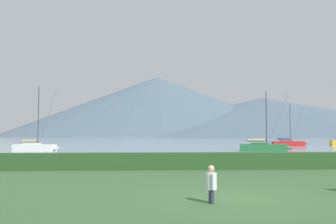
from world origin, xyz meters
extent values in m
plane|color=#385B33|center=(0.00, 0.00, 0.00)|extent=(1000.00, 1000.00, 0.00)
cube|color=#8499A8|center=(0.00, 137.00, 0.00)|extent=(320.00, 246.00, 0.00)
cube|color=#284C23|center=(0.00, 11.00, 0.54)|extent=(80.00, 1.20, 1.08)
cube|color=#236B38|center=(12.38, 36.07, 0.48)|extent=(6.31, 3.35, 0.94)
cone|color=#236B38|center=(15.72, 35.30, 0.48)|extent=(1.18, 1.01, 0.80)
cube|color=#206032|center=(12.05, 36.15, 0.82)|extent=(2.50, 1.90, 0.60)
cylinder|color=#333338|center=(12.88, 35.96, 4.26)|extent=(0.12, 0.12, 7.49)
cylinder|color=#333338|center=(11.56, 36.26, 1.46)|extent=(2.66, 0.71, 0.10)
cylinder|color=tan|center=(11.56, 36.26, 1.46)|extent=(2.32, 0.88, 0.38)
cylinder|color=#333338|center=(14.26, 35.64, 4.08)|extent=(2.79, 0.66, 7.12)
cube|color=red|center=(23.88, 57.20, 0.46)|extent=(5.99, 2.60, 0.91)
cone|color=red|center=(27.18, 56.84, 0.46)|extent=(1.07, 0.88, 0.78)
cube|color=#A52020|center=(23.55, 57.23, 0.79)|extent=(2.29, 1.62, 0.58)
cylinder|color=#333338|center=(24.37, 57.14, 4.29)|extent=(0.12, 0.12, 7.58)
cylinder|color=#333338|center=(23.07, 57.29, 1.41)|extent=(2.61, 0.38, 0.10)
cylinder|color=#2847A3|center=(23.07, 57.29, 1.41)|extent=(2.25, 0.60, 0.37)
cylinder|color=#333338|center=(25.73, 57.00, 4.10)|extent=(2.75, 0.32, 7.21)
cube|color=white|center=(-18.39, 38.90, 0.45)|extent=(5.91, 3.20, 0.88)
cone|color=white|center=(-15.28, 38.14, 0.45)|extent=(1.11, 0.96, 0.75)
cube|color=silver|center=(-18.71, 38.98, 0.77)|extent=(2.35, 1.80, 0.56)
cylinder|color=#333338|center=(-17.93, 38.79, 4.66)|extent=(0.11, 0.11, 8.35)
cylinder|color=#333338|center=(-19.15, 39.09, 1.37)|extent=(2.48, 0.69, 0.10)
cylinder|color=tan|center=(-19.15, 39.09, 1.37)|extent=(2.17, 0.85, 0.35)
cylinder|color=#333338|center=(-16.64, 38.47, 4.45)|extent=(2.60, 0.66, 7.94)
cylinder|color=#2D3347|center=(-0.94, -1.05, 0.23)|extent=(0.14, 0.14, 0.45)
cylinder|color=#2D3347|center=(-0.95, -0.87, 0.23)|extent=(0.14, 0.14, 0.45)
cylinder|color=silver|center=(-0.94, -0.96, 0.73)|extent=(0.36, 0.36, 0.55)
cylinder|color=silver|center=(-0.92, -1.20, 0.75)|extent=(0.09, 0.09, 0.49)
cylinder|color=silver|center=(-0.96, -0.73, 0.75)|extent=(0.09, 0.09, 0.49)
sphere|color=tan|center=(-0.94, -0.96, 1.14)|extent=(0.22, 0.22, 0.22)
cone|color=#4C6070|center=(8.10, 389.66, 31.99)|extent=(323.07, 323.07, 63.97)
cone|color=#4C6070|center=(115.65, 364.68, 19.64)|extent=(357.96, 357.96, 39.29)
camera|label=1|loc=(-3.07, -13.39, 2.28)|focal=40.16mm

